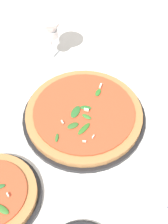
% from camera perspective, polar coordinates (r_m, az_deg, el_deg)
% --- Properties ---
extents(ground_plane, '(6.00, 6.00, 0.00)m').
position_cam_1_polar(ground_plane, '(0.87, -0.88, -2.79)').
color(ground_plane, silver).
extents(pizza_arugula_main, '(0.35, 0.35, 0.05)m').
position_cam_1_polar(pizza_arugula_main, '(0.87, -0.00, -0.53)').
color(pizza_arugula_main, black).
rests_on(pizza_arugula_main, ground_plane).
extents(wine_glass, '(0.09, 0.09, 0.16)m').
position_cam_1_polar(wine_glass, '(0.99, -6.30, 14.72)').
color(wine_glass, white).
rests_on(wine_glass, ground_plane).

